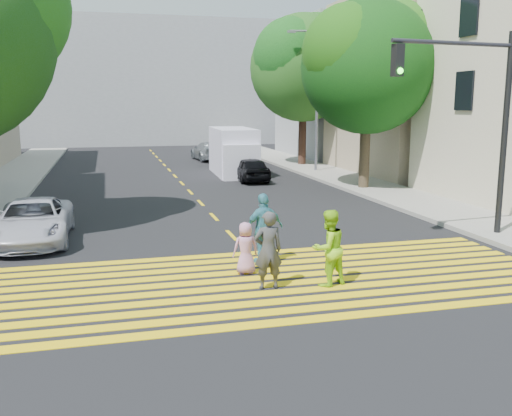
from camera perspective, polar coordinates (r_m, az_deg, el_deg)
name	(u,v)px	position (r m, az deg, el deg)	size (l,w,h in m)	color
ground	(292,299)	(12.11, 3.63, -9.05)	(120.00, 120.00, 0.00)	black
sidewalk_left	(15,177)	(33.43, -22.96, 2.83)	(3.00, 40.00, 0.15)	gray
sidewalk_right	(360,184)	(28.80, 10.40, 2.38)	(3.00, 60.00, 0.15)	gray
crosswalk	(275,280)	(13.26, 1.90, -7.25)	(13.40, 5.30, 0.01)	yellow
lane_line	(172,173)	(33.77, -8.40, 3.49)	(0.12, 34.40, 0.01)	yellow
building_right_tan	(437,86)	(35.17, 17.69, 11.55)	(10.00, 10.00, 10.00)	tan
building_right_grey	(357,90)	(44.88, 10.08, 11.54)	(10.00, 10.00, 10.00)	gray
backdrop_block	(142,83)	(58.97, -11.37, 12.18)	(30.00, 8.00, 12.00)	gray
tree_right_near	(369,60)	(27.11, 11.23, 14.35)	(7.04, 6.68, 8.82)	black
tree_right_far	(304,62)	(37.08, 4.83, 14.33)	(8.77, 8.76, 9.71)	black
pedestrian_man	(268,250)	(12.49, 1.22, -4.24)	(0.64, 0.42, 1.74)	#3A3A3B
pedestrian_woman	(328,248)	(12.81, 7.26, -3.99)	(0.84, 0.65, 1.73)	#9AE31A
pedestrian_child	(246,248)	(13.63, -1.05, -4.03)	(0.62, 0.40, 1.26)	#C07FA5
pedestrian_extra	(264,229)	(14.45, 0.80, -2.07)	(1.06, 0.44, 1.81)	teal
white_sedan	(33,221)	(17.93, -21.43, -1.24)	(2.09, 4.52, 1.26)	silver
dark_car_near	(251,169)	(29.82, -0.55, 3.91)	(1.49, 3.71, 1.27)	black
silver_car	(208,151)	(40.92, -4.80, 5.69)	(1.84, 4.53, 1.31)	gray
dark_car_parked	(242,155)	(38.11, -1.38, 5.33)	(1.33, 3.82, 1.26)	black
white_van	(234,153)	(32.46, -2.21, 5.52)	(2.34, 5.65, 2.62)	silver
traffic_signal	(476,107)	(17.76, 21.17, 9.42)	(4.13, 0.73, 6.07)	black
street_lamp	(314,91)	(33.43, 5.85, 11.54)	(1.85, 0.35, 8.18)	gray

